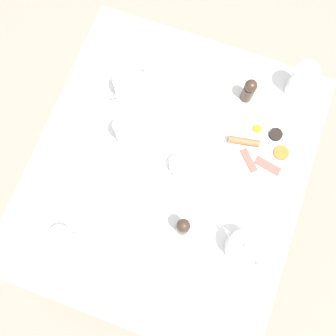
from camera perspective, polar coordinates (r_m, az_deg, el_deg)
name	(u,v)px	position (r m, az deg, el deg)	size (l,w,h in m)	color
ground_plane	(168,204)	(2.16, 0.00, -5.18)	(8.00, 8.00, 0.00)	gray
table	(168,174)	(1.48, 0.00, -0.89)	(0.97, 1.10, 0.76)	white
breakfast_plate	(261,147)	(1.46, 13.35, 2.98)	(0.27, 0.27, 0.04)	white
teapot_near	(129,84)	(1.48, -5.70, 12.02)	(0.11, 0.19, 0.13)	white
teapot_far	(243,247)	(1.34, 10.84, -11.21)	(0.19, 0.11, 0.13)	white
teacup_with_saucer_left	(61,237)	(1.40, -15.24, -9.70)	(0.13, 0.13, 0.06)	white
teacup_with_saucer_right	(180,166)	(1.39, 1.82, 0.32)	(0.13, 0.13, 0.06)	white
water_glass_tall	(126,131)	(1.39, -6.06, 5.35)	(0.08, 0.08, 0.13)	white
water_glass_short	(301,80)	(1.53, 18.79, 11.94)	(0.08, 0.08, 0.16)	white
creamer_jug	(73,176)	(1.41, -13.55, -1.07)	(0.09, 0.06, 0.07)	white
pepper_grinder	(249,90)	(1.48, 11.67, 11.01)	(0.05, 0.05, 0.12)	#38281E
salt_grinder	(183,227)	(1.31, 2.20, -8.53)	(0.05, 0.05, 0.12)	#38281E
napkin_folded	(115,259)	(1.38, -7.66, -12.94)	(0.18, 0.15, 0.01)	white
fork_by_plate	(120,177)	(1.41, -6.99, -1.24)	(0.11, 0.14, 0.00)	silver
knife_by_plate	(197,108)	(1.49, 4.24, 8.61)	(0.17, 0.16, 0.00)	silver
spoon_for_tea	(213,314)	(1.38, 6.56, -20.28)	(0.11, 0.15, 0.00)	silver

